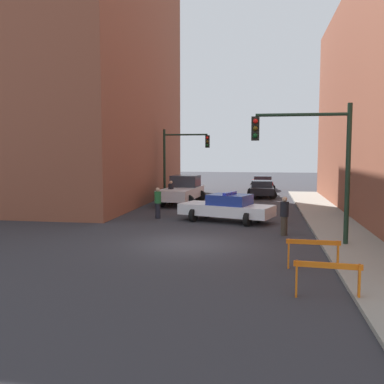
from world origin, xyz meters
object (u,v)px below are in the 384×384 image
Objects in this scene: parked_car_mid at (262,183)px; pedestrian_corner at (171,193)px; barrier_front at (327,274)px; barrier_mid at (313,249)px; traffic_light_far at (179,154)px; police_car at (227,207)px; pedestrian_crossing at (158,202)px; parked_car_near at (262,189)px; white_truck at (182,190)px; pedestrian_sidewalk at (284,215)px; traffic_light_near at (316,152)px.

pedestrian_corner is at bearing -116.00° from parked_car_mid.
barrier_mid is (-0.04, 2.67, 0.00)m from barrier_front.
traffic_light_far reaches higher than barrier_front.
police_car is 3.04× the size of pedestrian_crossing.
pedestrian_corner reaches higher than parked_car_near.
parked_car_near is (5.38, 5.17, -0.23)m from white_truck.
pedestrian_sidewalk reaches higher than parked_car_near.
parked_car_mid is at bearing 58.57° from traffic_light_far.
pedestrian_crossing and pedestrian_corner have the same top height.
barrier_mid is at bearing -96.55° from traffic_light_near.
police_car is (4.33, -9.23, -2.67)m from traffic_light_far.
police_car is 0.91× the size of white_truck.
pedestrian_crossing is 1.04× the size of barrier_front.
traffic_light_far reaches higher than barrier_mid.
police_car is 9.12m from barrier_mid.
pedestrian_corner is 18.75m from barrier_front.
pedestrian_corner is 1.00× the size of pedestrian_sidewalk.
traffic_light_near is 3.13× the size of pedestrian_corner.
pedestrian_sidewalk is at bearing -89.12° from parked_car_mid.
traffic_light_far is 14.55m from pedestrian_sidewalk.
barrier_front is (1.68, -23.56, -0.06)m from parked_car_near.
barrier_mid is (3.31, -8.49, -0.11)m from police_car.
white_truck is at bearing 45.61° from police_car.
white_truck is 3.34× the size of pedestrian_crossing.
barrier_front is at bearing -89.11° from barrier_mid.
traffic_light_far is 21.97m from barrier_front.
parked_car_near is 6.73m from parked_car_mid.
police_car reaches higher than barrier_front.
parked_car_near is 2.61× the size of pedestrian_crossing.
traffic_light_near is at bearing -125.61° from police_car.
traffic_light_far is 3.26m from white_truck.
parked_car_mid is at bearing 94.69° from traffic_light_near.
traffic_light_far is at bearing -123.08° from parked_car_mid.
traffic_light_near is 3.40m from pedestrian_sidewalk.
barrier_mid is at bearing -113.28° from pedestrian_crossing.
white_truck reaches higher than pedestrian_crossing.
pedestrian_sidewalk is (2.70, -3.26, 0.14)m from police_car.
pedestrian_crossing is (-5.42, -11.94, 0.19)m from parked_car_near.
barrier_mid is at bearing 115.28° from pedestrian_corner.
pedestrian_sidewalk is 1.04× the size of barrier_mid.
parked_car_near is 2.61× the size of pedestrian_corner.
white_truck is 19.70m from barrier_front.
parked_car_mid is (6.05, 9.89, -2.72)m from traffic_light_far.
pedestrian_corner is (-0.49, 5.53, 0.00)m from pedestrian_crossing.
pedestrian_corner is (-4.23, 5.98, 0.14)m from police_car.
pedestrian_sidewalk is at bearing 118.27° from traffic_light_near.
barrier_front is (7.06, -18.39, -0.29)m from white_truck.
pedestrian_corner is (-0.53, -1.25, -0.04)m from white_truck.
barrier_front is at bearing -64.25° from white_truck.
traffic_light_near reaches higher than pedestrian_crossing.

